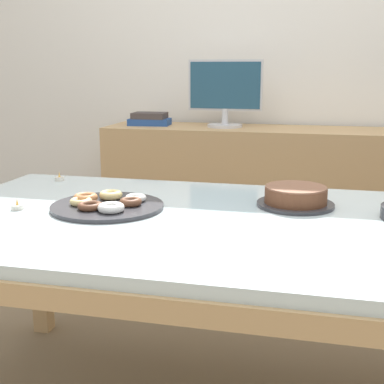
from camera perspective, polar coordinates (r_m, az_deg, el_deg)
wall_back at (r=3.36m, az=7.89°, el=14.99°), size 8.00×0.10×2.60m
dining_table at (r=1.70m, az=1.12°, el=-5.22°), size 1.83×1.07×0.72m
sideboard at (r=3.15m, az=6.84°, el=-0.90°), size 1.75×0.44×0.85m
computer_monitor at (r=3.09m, az=3.56°, el=10.43°), size 0.42×0.20×0.38m
book_stack at (r=3.21m, az=-4.54°, el=7.75°), size 0.25×0.17×0.07m
cake_chocolate_round at (r=1.84m, az=10.99°, el=-0.52°), size 0.26×0.26×0.07m
pastry_platter at (r=1.80m, az=-9.08°, el=-1.33°), size 0.38×0.38×0.04m
tealight_centre at (r=1.86m, az=-18.12°, el=-1.48°), size 0.04×0.04×0.04m
tealight_left_edge at (r=2.29m, az=-13.95°, el=1.42°), size 0.04×0.04×0.04m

